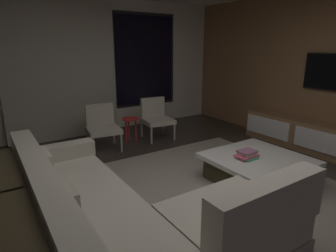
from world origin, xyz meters
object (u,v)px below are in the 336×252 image
object	(u,v)px
sectional_couch	(124,217)
media_console	(332,142)
accent_chair_by_curtain	(102,125)
book_stack_on_coffee_table	(247,155)
console_table_behind_couch	(2,234)
mounted_tv	(336,72)
accent_chair_near_window	(156,116)
side_stool	(131,122)
coffee_table	(257,169)

from	to	relation	value
sectional_couch	media_console	xyz separation A→B (m)	(3.73, 0.13, -0.04)
sectional_couch	accent_chair_by_curtain	bearing A→B (deg)	73.16
book_stack_on_coffee_table	console_table_behind_couch	world-z (taller)	console_table_behind_couch
sectional_couch	mounted_tv	bearing A→B (deg)	4.80
accent_chair_near_window	accent_chair_by_curtain	bearing A→B (deg)	-178.71
accent_chair_by_curtain	side_stool	xyz separation A→B (m)	(0.58, 0.06, -0.06)
mounted_tv	console_table_behind_couch	distance (m)	4.92
book_stack_on_coffee_table	accent_chair_near_window	bearing A→B (deg)	88.82
accent_chair_by_curtain	book_stack_on_coffee_table	bearing A→B (deg)	-65.58
side_stool	console_table_behind_couch	xyz separation A→B (m)	(-2.27, -2.51, 0.04)
book_stack_on_coffee_table	side_stool	size ratio (longest dim) A/B	0.61
accent_chair_near_window	mounted_tv	size ratio (longest dim) A/B	0.75
coffee_table	mounted_tv	bearing A→B (deg)	4.41
accent_chair_near_window	side_stool	distance (m)	0.54
accent_chair_near_window	side_stool	bearing A→B (deg)	176.32
media_console	mounted_tv	distance (m)	1.13
coffee_table	media_console	distance (m)	1.74
media_console	accent_chair_near_window	bearing A→B (deg)	126.57
coffee_table	media_console	bearing A→B (deg)	-1.65
coffee_table	accent_chair_near_window	world-z (taller)	accent_chair_near_window
sectional_couch	mounted_tv	xyz separation A→B (m)	(3.91, 0.33, 1.06)
sectional_couch	coffee_table	bearing A→B (deg)	5.18
sectional_couch	console_table_behind_couch	world-z (taller)	sectional_couch
media_console	coffee_table	bearing A→B (deg)	178.35
sectional_couch	coffee_table	xyz separation A→B (m)	(1.99, 0.18, -0.10)
accent_chair_near_window	mounted_tv	distance (m)	3.18
book_stack_on_coffee_table	console_table_behind_couch	distance (m)	2.76
media_console	book_stack_on_coffee_table	bearing A→B (deg)	176.67
accent_chair_near_window	accent_chair_by_curtain	distance (m)	1.11
book_stack_on_coffee_table	console_table_behind_couch	bearing A→B (deg)	-177.68
side_stool	console_table_behind_couch	world-z (taller)	console_table_behind_couch
book_stack_on_coffee_table	mounted_tv	size ratio (longest dim) A/B	0.27
sectional_couch	media_console	size ratio (longest dim) A/B	0.81
sectional_couch	accent_chair_by_curtain	size ratio (longest dim) A/B	3.21
accent_chair_by_curtain	sectional_couch	bearing A→B (deg)	-106.84
coffee_table	media_console	xyz separation A→B (m)	(1.74, -0.05, 0.06)
mounted_tv	coffee_table	bearing A→B (deg)	-175.59
side_stool	console_table_behind_couch	bearing A→B (deg)	-132.11
coffee_table	book_stack_on_coffee_table	bearing A→B (deg)	157.90
coffee_table	sectional_couch	bearing A→B (deg)	-174.82
media_console	console_table_behind_couch	size ratio (longest dim) A/B	1.48
coffee_table	mounted_tv	xyz separation A→B (m)	(1.92, 0.15, 1.16)
book_stack_on_coffee_table	accent_chair_near_window	xyz separation A→B (m)	(0.05, 2.37, 0.03)
side_stool	sectional_couch	bearing A→B (deg)	-117.22
sectional_couch	console_table_behind_couch	bearing A→B (deg)	171.98
side_stool	mounted_tv	distance (m)	3.58
accent_chair_by_curtain	console_table_behind_couch	bearing A→B (deg)	-124.63
sectional_couch	book_stack_on_coffee_table	world-z (taller)	sectional_couch
sectional_couch	console_table_behind_couch	distance (m)	0.93
side_stool	mounted_tv	world-z (taller)	mounted_tv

